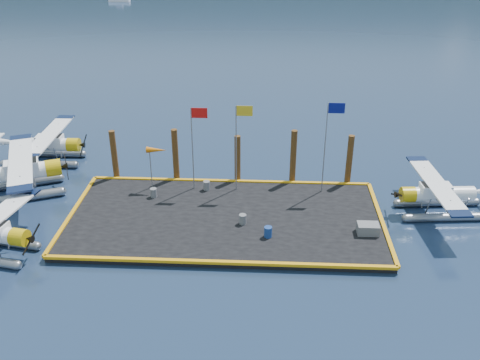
# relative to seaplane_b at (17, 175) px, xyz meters

# --- Properties ---
(ground) EXTENTS (4000.00, 4000.00, 0.00)m
(ground) POSITION_rel_seaplane_b_xyz_m (14.80, -2.97, -1.52)
(ground) COLOR #162944
(ground) RESTS_ON ground
(dock) EXTENTS (20.00, 10.00, 0.40)m
(dock) POSITION_rel_seaplane_b_xyz_m (14.80, -2.97, -1.32)
(dock) COLOR black
(dock) RESTS_ON ground
(dock_bumpers) EXTENTS (20.25, 10.25, 0.18)m
(dock_bumpers) POSITION_rel_seaplane_b_xyz_m (14.80, -2.97, -1.03)
(dock_bumpers) COLOR orange
(dock_bumpers) RESTS_ON dock
(seaplane_b) EXTENTS (9.11, 9.60, 3.50)m
(seaplane_b) POSITION_rel_seaplane_b_xyz_m (0.00, 0.00, 0.00)
(seaplane_b) COLOR gray
(seaplane_b) RESTS_ON ground
(seaplane_c) EXTENTS (7.99, 8.80, 3.14)m
(seaplane_c) POSITION_rel_seaplane_b_xyz_m (-0.03, 5.45, -0.15)
(seaplane_c) COLOR gray
(seaplane_c) RESTS_ON ground
(seaplane_d) EXTENTS (7.70, 8.50, 3.01)m
(seaplane_d) POSITION_rel_seaplane_b_xyz_m (28.78, -1.14, -0.21)
(seaplane_d) COLOR gray
(seaplane_d) RESTS_ON ground
(drum_0) EXTENTS (0.45, 0.45, 0.63)m
(drum_0) POSITION_rel_seaplane_b_xyz_m (9.69, -0.58, -0.81)
(drum_0) COLOR slate
(drum_0) RESTS_ON dock
(drum_1) EXTENTS (0.48, 0.48, 0.68)m
(drum_1) POSITION_rel_seaplane_b_xyz_m (17.58, -5.19, -0.78)
(drum_1) COLOR navy
(drum_1) RESTS_ON dock
(drum_3) EXTENTS (0.46, 0.46, 0.65)m
(drum_3) POSITION_rel_seaplane_b_xyz_m (15.97, -3.77, -0.80)
(drum_3) COLOR slate
(drum_3) RESTS_ON dock
(drum_5) EXTENTS (0.47, 0.47, 0.66)m
(drum_5) POSITION_rel_seaplane_b_xyz_m (13.22, 0.65, -0.79)
(drum_5) COLOR slate
(drum_5) RESTS_ON dock
(crate) EXTENTS (1.30, 0.87, 0.65)m
(crate) POSITION_rel_seaplane_b_xyz_m (23.66, -4.50, -0.80)
(crate) COLOR slate
(crate) RESTS_ON dock
(flagpole_red) EXTENTS (1.14, 0.08, 6.00)m
(flagpole_red) POSITION_rel_seaplane_b_xyz_m (12.51, 0.83, 2.87)
(flagpole_red) COLOR gray
(flagpole_red) RESTS_ON dock
(flagpole_yellow) EXTENTS (1.14, 0.08, 6.20)m
(flagpole_yellow) POSITION_rel_seaplane_b_xyz_m (15.51, 0.83, 2.99)
(flagpole_yellow) COLOR gray
(flagpole_yellow) RESTS_ON dock
(flagpole_blue) EXTENTS (1.14, 0.08, 6.50)m
(flagpole_blue) POSITION_rel_seaplane_b_xyz_m (21.50, 0.83, 3.16)
(flagpole_blue) COLOR gray
(flagpole_blue) RESTS_ON dock
(windsock) EXTENTS (1.40, 0.44, 3.12)m
(windsock) POSITION_rel_seaplane_b_xyz_m (9.78, 0.83, 1.71)
(windsock) COLOR gray
(windsock) RESTS_ON dock
(piling_0) EXTENTS (0.44, 0.44, 4.00)m
(piling_0) POSITION_rel_seaplane_b_xyz_m (6.30, 2.43, 0.48)
(piling_0) COLOR #412812
(piling_0) RESTS_ON ground
(piling_1) EXTENTS (0.44, 0.44, 4.20)m
(piling_1) POSITION_rel_seaplane_b_xyz_m (10.80, 2.43, 0.58)
(piling_1) COLOR #412812
(piling_1) RESTS_ON ground
(piling_2) EXTENTS (0.44, 0.44, 3.80)m
(piling_2) POSITION_rel_seaplane_b_xyz_m (15.30, 2.43, 0.38)
(piling_2) COLOR #412812
(piling_2) RESTS_ON ground
(piling_3) EXTENTS (0.44, 0.44, 4.30)m
(piling_3) POSITION_rel_seaplane_b_xyz_m (19.30, 2.43, 0.63)
(piling_3) COLOR #412812
(piling_3) RESTS_ON ground
(piling_4) EXTENTS (0.44, 0.44, 4.00)m
(piling_4) POSITION_rel_seaplane_b_xyz_m (23.30, 2.43, 0.48)
(piling_4) COLOR #412812
(piling_4) RESTS_ON ground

